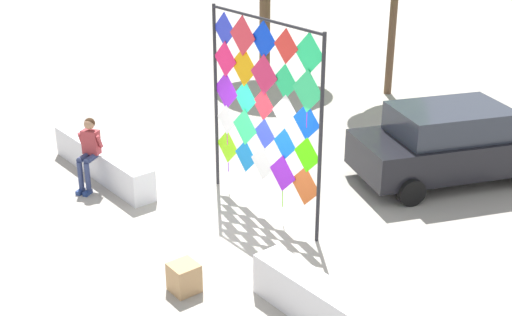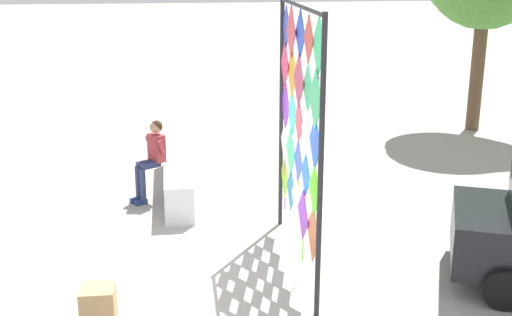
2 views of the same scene
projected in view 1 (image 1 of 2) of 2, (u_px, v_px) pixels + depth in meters
name	position (u px, v px, depth m)	size (l,w,h in m)	color
ground	(216.00, 235.00, 12.92)	(120.00, 120.00, 0.00)	#9E998E
plaza_ledge_left	(103.00, 162.00, 15.22)	(3.67, 0.52, 0.69)	silver
kite_display_rack	(264.00, 102.00, 12.97)	(3.22, 0.12, 3.88)	#232328
seated_vendor	(89.00, 148.00, 14.44)	(0.67, 0.74, 1.54)	navy
parked_car	(452.00, 143.00, 14.91)	(3.36, 4.66, 1.66)	black
cardboard_box_large	(184.00, 278.00, 11.13)	(0.43, 0.43, 0.49)	tan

